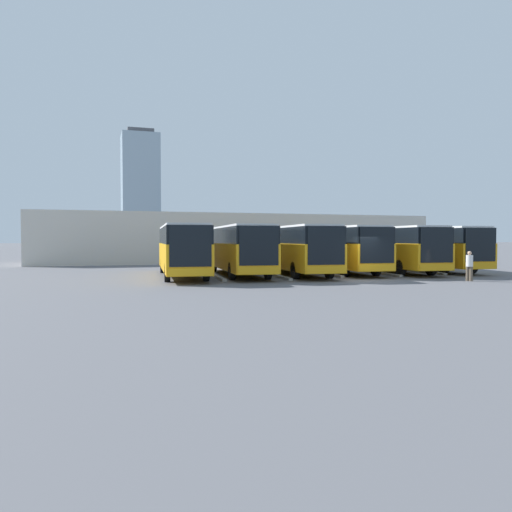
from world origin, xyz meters
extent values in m
plane|color=#5B5B60|center=(0.00, 0.00, 0.00)|extent=(600.00, 600.00, 0.00)
cube|color=orange|center=(-9.31, -6.45, 1.27)|extent=(3.65, 12.44, 1.63)
cube|color=black|center=(-9.31, -6.45, 2.58)|extent=(3.59, 12.26, 1.00)
cube|color=black|center=(-8.70, -0.34, 2.02)|extent=(2.14, 0.25, 2.13)
cube|color=orange|center=(-8.70, -0.33, 0.67)|extent=(2.32, 0.29, 0.40)
cube|color=silver|center=(-9.31, -6.45, 3.14)|extent=(3.50, 11.95, 0.12)
cylinder|color=black|center=(-10.00, -2.57, 0.52)|extent=(0.40, 1.07, 1.04)
cylinder|color=black|center=(-7.86, -2.78, 0.52)|extent=(0.40, 1.07, 1.04)
cylinder|color=black|center=(-10.75, -10.13, 0.52)|extent=(0.40, 1.07, 1.04)
cylinder|color=black|center=(-8.62, -10.34, 0.52)|extent=(0.40, 1.07, 1.04)
cube|color=#9E9E99|center=(-7.45, -4.62, 0.07)|extent=(0.82, 5.86, 0.15)
cube|color=orange|center=(-5.58, -5.93, 1.27)|extent=(3.65, 12.44, 1.63)
cube|color=black|center=(-5.58, -5.93, 2.58)|extent=(3.59, 12.26, 1.00)
cube|color=black|center=(-4.98, 0.19, 2.02)|extent=(2.14, 0.25, 2.13)
cube|color=orange|center=(-4.97, 0.19, 0.67)|extent=(2.32, 0.29, 0.40)
cube|color=silver|center=(-5.58, -5.93, 3.14)|extent=(3.50, 11.95, 0.12)
cylinder|color=black|center=(-6.27, -2.04, 0.52)|extent=(0.40, 1.07, 1.04)
cylinder|color=black|center=(-4.14, -2.25, 0.52)|extent=(0.40, 1.07, 1.04)
cylinder|color=black|center=(-7.03, -9.61, 0.52)|extent=(0.40, 1.07, 1.04)
cylinder|color=black|center=(-4.89, -9.82, 0.52)|extent=(0.40, 1.07, 1.04)
cube|color=#9E9E99|center=(-3.72, -4.09, 0.07)|extent=(0.82, 5.86, 0.15)
cube|color=orange|center=(-1.86, -6.53, 1.27)|extent=(3.65, 12.44, 1.63)
cube|color=black|center=(-1.86, -6.53, 2.58)|extent=(3.59, 12.26, 1.00)
cube|color=black|center=(-1.25, -0.41, 2.02)|extent=(2.14, 0.25, 2.13)
cube|color=orange|center=(-1.25, -0.41, 0.67)|extent=(2.32, 0.29, 0.40)
cube|color=silver|center=(-1.86, -6.53, 3.14)|extent=(3.50, 11.95, 0.12)
cylinder|color=black|center=(-2.55, -2.64, 0.52)|extent=(0.40, 1.07, 1.04)
cylinder|color=black|center=(-0.42, -2.85, 0.52)|extent=(0.40, 1.07, 1.04)
cylinder|color=black|center=(-3.30, -10.21, 0.52)|extent=(0.40, 1.07, 1.04)
cylinder|color=black|center=(-1.17, -10.42, 0.52)|extent=(0.40, 1.07, 1.04)
cube|color=#9E9E99|center=(0.00, -4.69, 0.07)|extent=(0.82, 5.86, 0.15)
cube|color=orange|center=(1.86, -5.68, 1.27)|extent=(3.65, 12.44, 1.63)
cube|color=black|center=(1.86, -5.68, 2.58)|extent=(3.59, 12.26, 1.00)
cube|color=black|center=(2.47, 0.44, 2.02)|extent=(2.14, 0.25, 2.13)
cube|color=orange|center=(2.47, 0.44, 0.67)|extent=(2.32, 0.29, 0.40)
cube|color=silver|center=(1.86, -5.68, 3.14)|extent=(3.50, 11.95, 0.12)
cylinder|color=black|center=(1.17, -1.79, 0.52)|extent=(0.40, 1.07, 1.04)
cylinder|color=black|center=(3.30, -2.00, 0.52)|extent=(0.40, 1.07, 1.04)
cylinder|color=black|center=(0.42, -9.36, 0.52)|extent=(0.40, 1.07, 1.04)
cylinder|color=black|center=(2.55, -9.57, 0.52)|extent=(0.40, 1.07, 1.04)
cube|color=#9E9E99|center=(3.72, -3.84, 0.07)|extent=(0.82, 5.86, 0.15)
cube|color=orange|center=(5.58, -6.21, 1.27)|extent=(3.65, 12.44, 1.63)
cube|color=black|center=(5.58, -6.21, 2.58)|extent=(3.59, 12.26, 1.00)
cube|color=black|center=(6.19, -0.10, 2.02)|extent=(2.14, 0.25, 2.13)
cube|color=orange|center=(6.19, -0.09, 0.67)|extent=(2.32, 0.29, 0.40)
cube|color=silver|center=(5.58, -6.21, 3.14)|extent=(3.50, 11.95, 0.12)
cylinder|color=black|center=(4.89, -2.32, 0.52)|extent=(0.40, 1.07, 1.04)
cylinder|color=black|center=(7.03, -2.54, 0.52)|extent=(0.40, 1.07, 1.04)
cylinder|color=black|center=(4.14, -9.89, 0.52)|extent=(0.40, 1.07, 1.04)
cylinder|color=black|center=(6.27, -10.10, 0.52)|extent=(0.40, 1.07, 1.04)
cube|color=#9E9E99|center=(7.45, -4.37, 0.07)|extent=(0.82, 5.86, 0.15)
cube|color=orange|center=(9.31, -6.07, 1.27)|extent=(3.65, 12.44, 1.63)
cube|color=black|center=(9.31, -6.07, 2.58)|extent=(3.59, 12.26, 1.00)
cube|color=black|center=(9.92, 0.05, 2.02)|extent=(2.14, 0.25, 2.13)
cube|color=orange|center=(9.92, 0.06, 0.67)|extent=(2.32, 0.29, 0.40)
cube|color=silver|center=(9.31, -6.07, 3.14)|extent=(3.50, 11.95, 0.12)
cylinder|color=black|center=(8.62, -2.18, 0.52)|extent=(0.40, 1.07, 1.04)
cylinder|color=black|center=(10.75, -2.39, 0.52)|extent=(0.40, 1.07, 1.04)
cylinder|color=black|center=(7.86, -9.74, 0.52)|extent=(0.40, 1.07, 1.04)
cylinder|color=black|center=(10.00, -9.95, 0.52)|extent=(0.40, 1.07, 1.04)
cylinder|color=brown|center=(-5.45, 2.23, 0.41)|extent=(0.24, 0.24, 0.82)
cylinder|color=brown|center=(-5.52, 2.42, 0.41)|extent=(0.24, 0.24, 0.82)
cylinder|color=silver|center=(-5.48, 2.33, 1.14)|extent=(0.48, 0.48, 0.65)
sphere|color=tan|center=(-5.48, 2.33, 1.58)|extent=(0.22, 0.22, 0.22)
cube|color=beige|center=(0.00, -26.54, 2.46)|extent=(40.77, 10.52, 4.92)
cube|color=silver|center=(0.00, -33.30, 4.67)|extent=(40.77, 3.00, 0.24)
cylinder|color=slate|center=(-14.27, -34.40, 2.33)|extent=(0.20, 0.20, 4.67)
cylinder|color=slate|center=(14.27, -34.40, 2.33)|extent=(0.20, 0.20, 4.67)
cube|color=#93A8B7|center=(-10.13, -246.44, 28.85)|extent=(19.22, 19.22, 57.71)
cube|color=#4C4C51|center=(-10.13, -246.44, 58.91)|extent=(13.45, 13.45, 2.40)
camera|label=1|loc=(14.68, 25.13, 2.35)|focal=35.00mm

